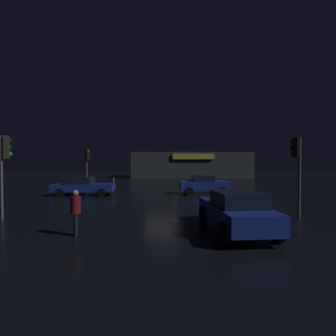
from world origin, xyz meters
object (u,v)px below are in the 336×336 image
Objects in this scene: car_far at (83,186)px; store_building at (190,165)px; car_near at (204,184)px; car_crossing at (235,211)px; traffic_signal_opposite at (297,159)px; traffic_signal_main at (5,155)px; traffic_signal_cross_left at (87,160)px; pedestrian at (76,209)px.

store_building is at bearing 65.30° from car_far.
car_crossing is (-0.73, -11.08, 0.00)m from car_near.
traffic_signal_opposite reaches higher than car_near.
traffic_signal_main is (-11.97, -32.51, 0.76)m from store_building.
car_far is (1.08, -5.00, -2.06)m from traffic_signal_cross_left.
pedestrian is (3.04, -10.92, 0.19)m from car_far.
pedestrian is at bearing -163.73° from traffic_signal_opposite.
traffic_signal_cross_left is at bearing 90.96° from traffic_signal_main.
car_near is at bearing 3.06° from car_far.
traffic_signal_cross_left is at bearing 104.52° from pedestrian.
pedestrian reaches higher than car_crossing.
traffic_signal_opposite is at bearing -34.01° from car_far.
car_near reaches higher than car_crossing.
traffic_signal_opposite is at bearing -72.30° from car_near.
traffic_signal_cross_left is 0.96× the size of car_near.
car_near is (10.51, -4.50, -2.00)m from traffic_signal_cross_left.
store_building is 5.28× the size of traffic_signal_main.
car_near reaches higher than car_far.
car_far is at bearing -176.94° from car_near.
pedestrian is at bearing -75.48° from traffic_signal_cross_left.
car_crossing is 5.67m from pedestrian.
traffic_signal_main is 0.84× the size of car_crossing.
traffic_signal_opposite reaches higher than car_crossing.
pedestrian is at bearing -74.43° from car_far.
store_building reaches higher than car_far.
pedestrian is at bearing -176.51° from car_crossing.
pedestrian is (3.90, -2.57, -1.94)m from traffic_signal_main.
traffic_signal_main is 8.66m from car_far.
pedestrian is (-9.18, -2.68, -1.79)m from traffic_signal_opposite.
pedestrian is (4.12, -15.93, -1.86)m from traffic_signal_cross_left.
car_near is 9.44m from car_far.
pedestrian is at bearing -119.19° from car_near.
traffic_signal_main is at bearing -179.54° from traffic_signal_opposite.
car_near is at bearing 60.81° from pedestrian.
store_building reaches higher than traffic_signal_opposite.
traffic_signal_main is at bearing -89.04° from traffic_signal_cross_left.
car_far is (-11.11, -24.16, -1.37)m from store_building.
traffic_signal_opposite is at bearing 16.27° from pedestrian.
car_crossing is at bearing -146.46° from traffic_signal_opposite.
traffic_signal_cross_left is at bearing -122.47° from store_building.
car_near is at bearing -94.07° from store_building.
car_crossing is (8.70, -10.58, 0.05)m from car_far.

